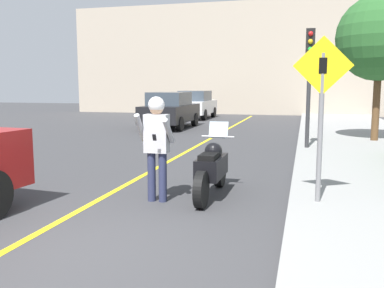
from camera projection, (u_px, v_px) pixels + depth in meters
The scene contains 10 objects.
ground_plane at pixel (52, 255), 4.99m from camera, with size 80.00×80.00×0.00m, color #38383A.
road_center_line at pixel (165, 163), 10.89m from camera, with size 0.12×36.00×0.01m.
building_backdrop at pixel (265, 59), 29.38m from camera, with size 28.00×1.20×7.68m.
motorcycle at pixel (212, 169), 7.59m from camera, with size 0.62×2.17×1.29m.
person_biker at pixel (157, 137), 7.17m from camera, with size 0.59×0.48×1.79m.
crossing_sign at pixel (321, 104), 6.63m from camera, with size 0.91×0.08×2.59m.
traffic_light at pixel (310, 65), 12.52m from camera, with size 0.26×0.30×3.49m.
street_tree at pixel (380, 38), 14.12m from camera, with size 2.85×2.85×4.85m.
parked_car_black at pixel (170, 110), 19.95m from camera, with size 1.88×4.20×1.68m.
parked_car_white at pixel (196, 104), 25.95m from camera, with size 1.88×4.20×1.68m.
Camera 1 is at (2.81, -4.19, 1.96)m, focal length 40.00 mm.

